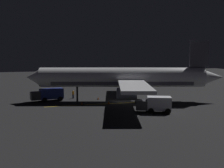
# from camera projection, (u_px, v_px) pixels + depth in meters

# --- Properties ---
(ground_plane) EXTENTS (180.00, 180.00, 0.20)m
(ground_plane) POSITION_uv_depth(u_px,v_px,m) (122.00, 102.00, 51.71)
(ground_plane) COLOR black
(apron_guide_stripe) EXTENTS (0.40, 21.91, 0.01)m
(apron_guide_stripe) POSITION_uv_depth(u_px,v_px,m) (104.00, 104.00, 49.07)
(apron_guide_stripe) COLOR gold
(apron_guide_stripe) RESTS_ON ground_plane
(airliner) EXTENTS (33.03, 38.07, 11.79)m
(airliner) POSITION_uv_depth(u_px,v_px,m) (125.00, 78.00, 51.16)
(airliner) COLOR white
(airliner) RESTS_ON ground_plane
(baggage_truck) EXTENTS (3.17, 6.55, 2.42)m
(baggage_truck) POSITION_uv_depth(u_px,v_px,m) (48.00, 95.00, 51.94)
(baggage_truck) COLOR navy
(baggage_truck) RESTS_ON ground_plane
(catering_truck) EXTENTS (3.99, 5.91, 2.56)m
(catering_truck) POSITION_uv_depth(u_px,v_px,m) (155.00, 104.00, 41.92)
(catering_truck) COLOR silver
(catering_truck) RESTS_ON ground_plane
(ground_crew_worker) EXTENTS (0.40, 0.40, 1.74)m
(ground_crew_worker) POSITION_uv_depth(u_px,v_px,m) (73.00, 94.00, 54.84)
(ground_crew_worker) COLOR black
(ground_crew_worker) RESTS_ON ground_plane
(traffic_cone_near_left) EXTENTS (0.50, 0.50, 0.55)m
(traffic_cone_near_left) POSITION_uv_depth(u_px,v_px,m) (109.00, 103.00, 48.82)
(traffic_cone_near_left) COLOR #EA590F
(traffic_cone_near_left) RESTS_ON ground_plane
(traffic_cone_near_right) EXTENTS (0.50, 0.50, 0.55)m
(traffic_cone_near_right) POSITION_uv_depth(u_px,v_px,m) (98.00, 98.00, 53.68)
(traffic_cone_near_right) COLOR #EA590F
(traffic_cone_near_right) RESTS_ON ground_plane
(traffic_cone_under_wing) EXTENTS (0.50, 0.50, 0.55)m
(traffic_cone_under_wing) POSITION_uv_depth(u_px,v_px,m) (82.00, 104.00, 48.11)
(traffic_cone_under_wing) COLOR #EA590F
(traffic_cone_under_wing) RESTS_ON ground_plane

